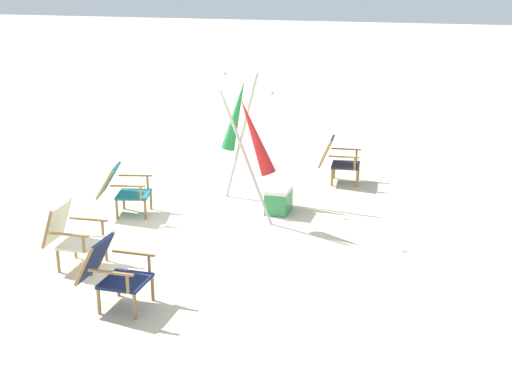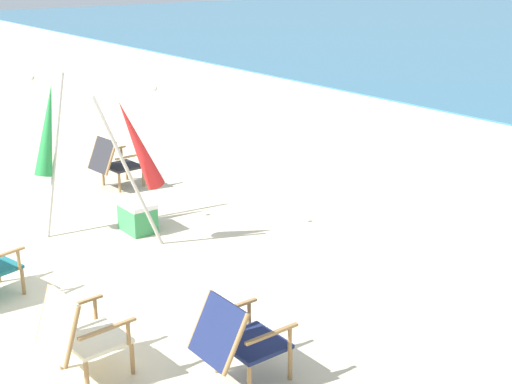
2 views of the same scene
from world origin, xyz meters
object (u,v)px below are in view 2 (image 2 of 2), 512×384
(umbrella_furled_red, at_px, (137,146))
(cooler_box, at_px, (138,217))
(beach_chair_front_left, at_px, (78,332))
(beach_chair_back_right, at_px, (113,161))
(beach_chair_back_left, at_px, (237,338))
(umbrella_furled_green, at_px, (48,131))

(umbrella_furled_red, height_order, cooler_box, umbrella_furled_red)
(beach_chair_front_left, xyz_separation_m, beach_chair_back_right, (-4.57, 2.61, -0.00))
(beach_chair_back_right, height_order, cooler_box, beach_chair_back_right)
(beach_chair_front_left, relative_size, cooler_box, 1.68)
(beach_chair_back_left, bearing_deg, umbrella_furled_red, 165.70)
(beach_chair_back_left, distance_m, beach_chair_front_left, 1.34)
(umbrella_furled_green, distance_m, cooler_box, 1.56)
(beach_chair_back_left, height_order, beach_chair_back_right, beach_chair_back_right)
(beach_chair_front_left, relative_size, beach_chair_back_right, 1.02)
(beach_chair_back_right, height_order, umbrella_furled_green, umbrella_furled_green)
(beach_chair_back_right, relative_size, cooler_box, 1.64)
(beach_chair_front_left, relative_size, umbrella_furled_red, 0.41)
(beach_chair_front_left, xyz_separation_m, umbrella_furled_red, (-2.18, 1.79, 0.86))
(cooler_box, bearing_deg, beach_chair_front_left, -36.56)
(beach_chair_front_left, height_order, beach_chair_back_right, beach_chair_front_left)
(beach_chair_back_left, relative_size, umbrella_furled_green, 0.38)
(beach_chair_back_left, bearing_deg, beach_chair_front_left, -130.64)
(beach_chair_back_left, bearing_deg, cooler_box, 164.32)
(umbrella_furled_green, bearing_deg, beach_chair_back_left, -2.02)
(umbrella_furled_red, distance_m, cooler_box, 1.25)
(beach_chair_back_right, bearing_deg, umbrella_furled_red, -19.05)
(beach_chair_front_left, bearing_deg, beach_chair_back_left, 49.36)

